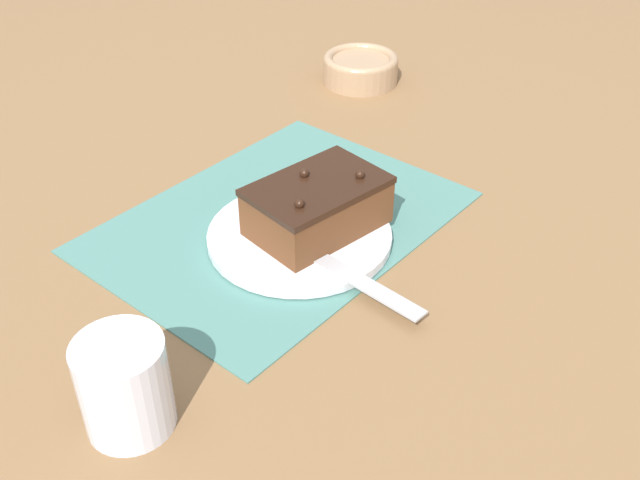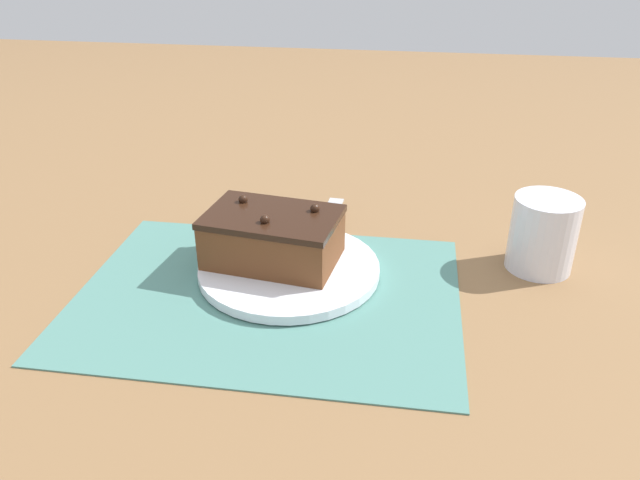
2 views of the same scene
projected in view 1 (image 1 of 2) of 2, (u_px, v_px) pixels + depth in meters
The scene contains 7 objects.
ground_plane at pixel (279, 222), 0.98m from camera, with size 3.00×3.00×0.00m, color olive.
placemat_woven at pixel (279, 221), 0.97m from camera, with size 0.46×0.34×0.00m, color slate.
cake_plate at pixel (300, 236), 0.93m from camera, with size 0.23×0.23×0.01m.
chocolate_cake at pixel (317, 206), 0.92m from camera, with size 0.18×0.13×0.07m.
serving_knife at pixel (314, 253), 0.89m from camera, with size 0.04×0.24×0.01m.
drinking_glass at pixel (125, 386), 0.68m from camera, with size 0.08×0.08×0.10m.
small_bowl at pixel (361, 68), 1.32m from camera, with size 0.13×0.13×0.05m.
Camera 1 is at (0.58, 0.56, 0.55)m, focal length 42.00 mm.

